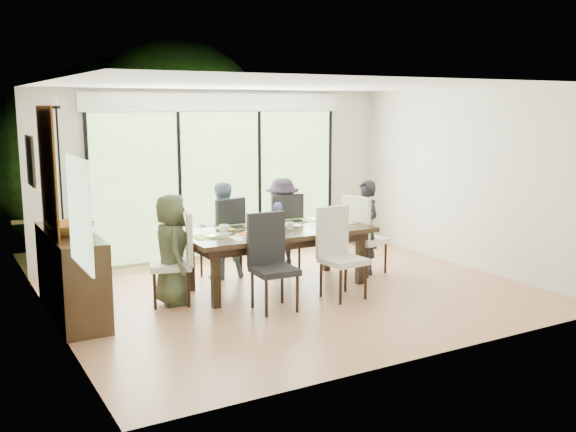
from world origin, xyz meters
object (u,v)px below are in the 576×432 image
chair_near_right (344,253)px  person_left_end (172,249)px  person_far_left (221,230)px  chair_right_end (366,234)px  cup_c (323,219)px  cup_b (290,226)px  cup_a (224,229)px  chair_far_left (221,237)px  sideboard (72,274)px  table_top (277,232)px  person_far_right (282,224)px  chair_far_right (282,230)px  bowl (71,228)px  chair_left_end (170,258)px  person_right_end (365,227)px  laptop (221,236)px  vase (278,224)px  chair_near_left (274,263)px

chair_near_right → person_left_end: person_left_end is taller
person_far_left → chair_right_end: bearing=159.0°
cup_c → person_left_end: bearing=-177.5°
chair_right_end → person_far_left: (-1.95, 0.83, 0.10)m
chair_right_end → cup_b: (-1.35, -0.10, 0.26)m
person_far_left → cup_c: size_ratio=10.40×
cup_a → person_far_left: bearing=69.8°
person_left_end → cup_c: 2.29m
cup_a → cup_b: 0.89m
chair_far_left → sideboard: bearing=4.4°
table_top → cup_c: size_ratio=19.35×
chair_far_left → chair_near_right: same height
cup_a → cup_c: size_ratio=1.00×
chair_far_left → person_left_end: bearing=25.2°
person_far_right → cup_b: bearing=80.2°
chair_far_right → cup_b: size_ratio=11.00×
table_top → chair_near_right: (0.50, -0.87, -0.18)m
chair_near_right → bowl: (-3.17, 0.87, 0.48)m
chair_left_end → person_right_end: size_ratio=0.85×
person_left_end → laptop: person_left_end is taller
sideboard → person_left_end: bearing=-4.8°
vase → sideboard: bearing=178.9°
chair_left_end → chair_near_left: (1.00, -0.87, 0.00)m
person_right_end → chair_right_end: bearing=91.0°
cup_b → chair_near_right: bearing=-65.6°
person_left_end → laptop: 0.65m
chair_right_end → laptop: bearing=78.8°
chair_left_end → chair_near_right: size_ratio=1.00×
table_top → person_left_end: (-1.48, -0.00, -0.08)m
person_right_end → cup_b: bearing=-84.7°
bowl → sideboard: bearing=90.0°
person_left_end → table_top: bearing=-80.8°
chair_near_right → laptop: 1.57m
person_far_left → laptop: (-0.40, -0.93, 0.13)m
chair_far_right → cup_c: (0.25, -0.75, 0.27)m
person_left_end → cup_b: (1.63, -0.10, 0.16)m
person_left_end → cup_a: 0.81m
chair_right_end → person_far_right: (-0.95, 0.83, 0.10)m
table_top → bowl: bowl is taller
laptop → cup_b: (1.00, 0.00, 0.04)m
laptop → chair_near_left: bearing=-82.7°
table_top → person_right_end: (1.48, -0.00, -0.08)m
chair_right_end → sideboard: chair_right_end is taller
person_far_right → chair_near_left: bearing=71.8°
chair_far_right → chair_far_left: bearing=8.2°
person_far_right → vase: (-0.50, -0.78, 0.18)m
chair_near_right → sideboard: (-3.17, 0.97, -0.09)m
chair_near_left → sideboard: 2.38m
chair_left_end → cup_b: bearing=103.5°
chair_far_right → person_far_left: (-1.00, -0.02, 0.10)m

